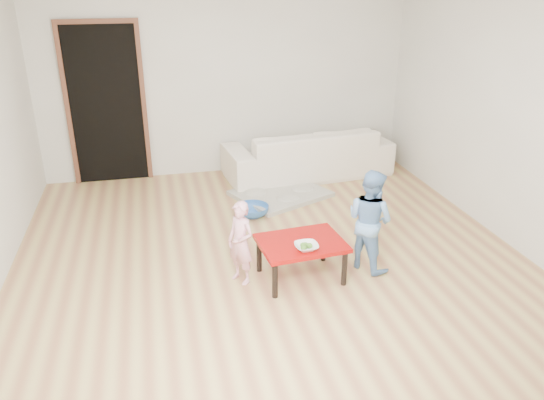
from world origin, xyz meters
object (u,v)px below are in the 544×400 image
object	(u,v)px
bowl	(306,247)
child_blue	(370,220)
child_pink	(241,243)
basin	(252,211)
sofa	(308,152)
red_table	(301,260)

from	to	relation	value
bowl	child_blue	size ratio (longest dim) A/B	0.21
child_pink	basin	bearing A→B (deg)	129.59
child_pink	bowl	bearing A→B (deg)	32.04
bowl	child_blue	bearing A→B (deg)	17.61
bowl	basin	size ratio (longest dim) A/B	0.54
sofa	basin	bearing A→B (deg)	43.28
red_table	bowl	xyz separation A→B (m)	(0.00, -0.16, 0.22)
red_table	bowl	bearing A→B (deg)	-89.58
child_pink	sofa	bearing A→B (deg)	116.20
bowl	red_table	bearing A→B (deg)	90.42
red_table	child_blue	world-z (taller)	child_blue
sofa	red_table	bearing A→B (deg)	66.38
child_blue	child_pink	bearing A→B (deg)	59.82
red_table	sofa	bearing A→B (deg)	72.15
sofa	child_pink	size ratio (longest dim) A/B	2.90
red_table	child_pink	size ratio (longest dim) A/B	0.97
child_blue	basin	world-z (taller)	child_blue
bowl	basin	distance (m)	1.66
basin	bowl	bearing A→B (deg)	-83.92
red_table	child_blue	xyz separation A→B (m)	(0.68, 0.06, 0.30)
red_table	basin	bearing A→B (deg)	96.68
child_pink	child_blue	size ratio (longest dim) A/B	0.80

